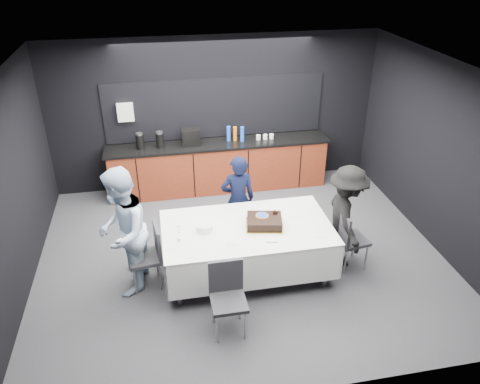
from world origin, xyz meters
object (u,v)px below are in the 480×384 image
at_px(party_table, 247,235).
at_px(cake_assembly, 264,222).
at_px(champagne_flute, 178,230).
at_px(chair_left, 150,252).
at_px(person_right, 346,217).
at_px(person_center, 238,200).
at_px(plate_stack, 204,227).
at_px(chair_near, 227,292).
at_px(person_left, 122,232).
at_px(chair_right, 347,236).

distance_m(party_table, cake_assembly, 0.32).
relative_size(champagne_flute, chair_left, 0.24).
xyz_separation_m(party_table, person_right, (1.44, -0.00, 0.13)).
bearing_deg(person_center, plate_stack, 51.92).
xyz_separation_m(party_table, plate_stack, (-0.58, 0.02, 0.19)).
distance_m(chair_near, person_left, 1.61).
height_order(cake_assembly, chair_near, cake_assembly).
xyz_separation_m(cake_assembly, plate_stack, (-0.82, 0.03, -0.01)).
height_order(party_table, cake_assembly, cake_assembly).
distance_m(chair_right, person_right, 0.27).
relative_size(party_table, chair_left, 2.51).
height_order(cake_assembly, chair_left, cake_assembly).
relative_size(plate_stack, person_center, 0.15).
distance_m(plate_stack, person_center, 1.03).
bearing_deg(party_table, chair_left, 179.57).
distance_m(chair_left, person_left, 0.49).
bearing_deg(chair_right, person_right, 87.04).
xyz_separation_m(champagne_flute, person_left, (-0.72, 0.15, -0.04)).
distance_m(party_table, person_center, 0.84).
bearing_deg(party_table, person_right, -0.02).
distance_m(plate_stack, chair_left, 0.80).
xyz_separation_m(chair_right, person_left, (-3.08, 0.14, 0.36)).
xyz_separation_m(party_table, person_left, (-1.66, 0.00, 0.25)).
bearing_deg(cake_assembly, chair_near, -124.96).
distance_m(plate_stack, chair_right, 2.04).
relative_size(chair_right, person_left, 0.52).
distance_m(chair_left, person_right, 2.78).
bearing_deg(plate_stack, chair_right, -4.32).
bearing_deg(person_right, person_center, 64.67).
bearing_deg(chair_near, chair_left, 131.65).
relative_size(chair_near, person_center, 0.64).
relative_size(person_center, person_right, 0.94).
bearing_deg(party_table, person_center, 87.83).
bearing_deg(chair_right, chair_left, 176.96).
bearing_deg(cake_assembly, chair_left, 179.06).
bearing_deg(person_center, champagne_flute, 44.15).
bearing_deg(person_left, person_right, 98.67).
bearing_deg(person_center, chair_left, 29.92).
bearing_deg(chair_right, plate_stack, 175.68).
relative_size(cake_assembly, person_left, 0.32).
relative_size(chair_left, chair_right, 1.00).
relative_size(cake_assembly, plate_stack, 2.60).
xyz_separation_m(cake_assembly, chair_left, (-1.57, 0.03, -0.31)).
height_order(chair_right, person_left, person_left).
bearing_deg(person_center, chair_right, 143.77).
distance_m(chair_right, person_center, 1.71).
relative_size(chair_left, person_center, 0.64).
bearing_deg(chair_left, plate_stack, 0.40).
bearing_deg(champagne_flute, cake_assembly, 6.51).
bearing_deg(party_table, person_left, 179.93).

